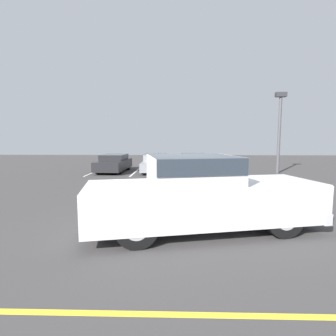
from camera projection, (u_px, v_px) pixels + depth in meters
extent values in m
plane|color=#423F3F|center=(176.00, 223.00, 7.31)|extent=(60.00, 60.00, 0.00)
cube|color=white|center=(96.00, 171.00, 18.81)|extent=(0.12, 5.20, 0.01)
cube|color=white|center=(136.00, 171.00, 18.73)|extent=(0.12, 5.20, 0.01)
cube|color=white|center=(176.00, 172.00, 18.65)|extent=(0.12, 5.20, 0.01)
cube|color=white|center=(217.00, 172.00, 18.58)|extent=(0.12, 5.20, 0.01)
cube|color=yellow|center=(228.00, 315.00, 3.51)|extent=(7.98, 0.12, 0.01)
cube|color=silver|center=(203.00, 201.00, 6.71)|extent=(6.13, 3.16, 0.95)
cube|color=silver|center=(192.00, 170.00, 6.57)|extent=(2.44, 2.23, 0.69)
cube|color=#2D3842|center=(192.00, 163.00, 6.55)|extent=(2.41, 2.28, 0.38)
cube|color=silver|center=(269.00, 183.00, 7.00)|extent=(2.51, 2.32, 0.14)
cube|color=silver|center=(301.00, 209.00, 7.26)|extent=(0.62, 2.03, 0.28)
cylinder|color=black|center=(250.00, 201.00, 7.87)|extent=(0.99, 0.48, 0.96)
cylinder|color=#ADADB2|center=(250.00, 201.00, 7.87)|extent=(0.58, 0.40, 0.53)
cylinder|color=black|center=(284.00, 218.00, 6.25)|extent=(0.99, 0.48, 0.96)
cylinder|color=#ADADB2|center=(284.00, 218.00, 6.25)|extent=(0.58, 0.40, 0.53)
cylinder|color=black|center=(133.00, 207.00, 7.25)|extent=(0.99, 0.48, 0.96)
cylinder|color=#ADADB2|center=(133.00, 207.00, 7.25)|extent=(0.58, 0.40, 0.53)
cylinder|color=black|center=(136.00, 227.00, 5.62)|extent=(0.99, 0.48, 0.96)
cylinder|color=#ADADB2|center=(136.00, 227.00, 5.62)|extent=(0.58, 0.40, 0.53)
cube|color=#232326|center=(114.00, 165.00, 18.61)|extent=(1.94, 4.28, 0.64)
cube|color=#232326|center=(114.00, 157.00, 18.64)|extent=(1.64, 2.26, 0.41)
cube|color=#2D3842|center=(114.00, 156.00, 18.63)|extent=(1.71, 2.21, 0.24)
cylinder|color=black|center=(120.00, 169.00, 17.37)|extent=(0.25, 0.68, 0.67)
cylinder|color=#ADADB2|center=(120.00, 169.00, 17.37)|extent=(0.25, 0.38, 0.37)
cylinder|color=black|center=(98.00, 169.00, 17.47)|extent=(0.25, 0.68, 0.67)
cylinder|color=#ADADB2|center=(98.00, 169.00, 17.47)|extent=(0.25, 0.38, 0.37)
cylinder|color=black|center=(128.00, 165.00, 19.79)|extent=(0.25, 0.68, 0.67)
cylinder|color=#ADADB2|center=(128.00, 165.00, 19.79)|extent=(0.25, 0.38, 0.37)
cylinder|color=black|center=(109.00, 165.00, 19.90)|extent=(0.25, 0.68, 0.67)
cylinder|color=#ADADB2|center=(109.00, 165.00, 19.90)|extent=(0.25, 0.38, 0.37)
cube|color=gray|center=(155.00, 165.00, 18.77)|extent=(1.78, 4.75, 0.58)
cube|color=gray|center=(156.00, 157.00, 18.81)|extent=(1.55, 2.47, 0.48)
cube|color=#2D3842|center=(155.00, 156.00, 18.80)|extent=(1.62, 2.43, 0.29)
cylinder|color=black|center=(165.00, 169.00, 17.41)|extent=(0.22, 0.68, 0.68)
cylinder|color=#ADADB2|center=(165.00, 169.00, 17.41)|extent=(0.23, 0.37, 0.37)
cylinder|color=black|center=(143.00, 169.00, 17.44)|extent=(0.22, 0.68, 0.68)
cylinder|color=#ADADB2|center=(143.00, 169.00, 17.44)|extent=(0.23, 0.37, 0.37)
cylinder|color=black|center=(166.00, 165.00, 20.14)|extent=(0.22, 0.68, 0.68)
cylinder|color=#ADADB2|center=(166.00, 165.00, 20.14)|extent=(0.23, 0.37, 0.37)
cylinder|color=black|center=(147.00, 165.00, 20.16)|extent=(0.22, 0.68, 0.68)
cylinder|color=#ADADB2|center=(147.00, 165.00, 20.16)|extent=(0.23, 0.37, 0.37)
cube|color=silver|center=(195.00, 165.00, 18.52)|extent=(2.20, 4.74, 0.61)
cube|color=silver|center=(195.00, 157.00, 18.55)|extent=(1.79, 2.52, 0.50)
cube|color=#2D3842|center=(195.00, 156.00, 18.54)|extent=(1.86, 2.48, 0.30)
cylinder|color=black|center=(210.00, 169.00, 17.26)|extent=(0.27, 0.68, 0.67)
cylinder|color=#ADADB2|center=(210.00, 169.00, 17.26)|extent=(0.26, 0.39, 0.37)
cylinder|color=black|center=(187.00, 169.00, 17.17)|extent=(0.27, 0.68, 0.67)
cylinder|color=#ADADB2|center=(187.00, 169.00, 17.17)|extent=(0.26, 0.39, 0.37)
cylinder|color=black|center=(202.00, 165.00, 19.91)|extent=(0.27, 0.68, 0.67)
cylinder|color=#ADADB2|center=(202.00, 165.00, 19.91)|extent=(0.26, 0.39, 0.37)
cylinder|color=black|center=(182.00, 165.00, 19.82)|extent=(0.27, 0.68, 0.67)
cylinder|color=#ADADB2|center=(182.00, 165.00, 19.82)|extent=(0.26, 0.39, 0.37)
cylinder|color=#515156|center=(279.00, 136.00, 17.55)|extent=(0.19, 0.19, 5.08)
cube|color=#333338|center=(281.00, 95.00, 17.24)|extent=(0.70, 0.36, 0.30)
cube|color=#B7B2A8|center=(191.00, 166.00, 21.51)|extent=(2.00, 0.20, 0.14)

